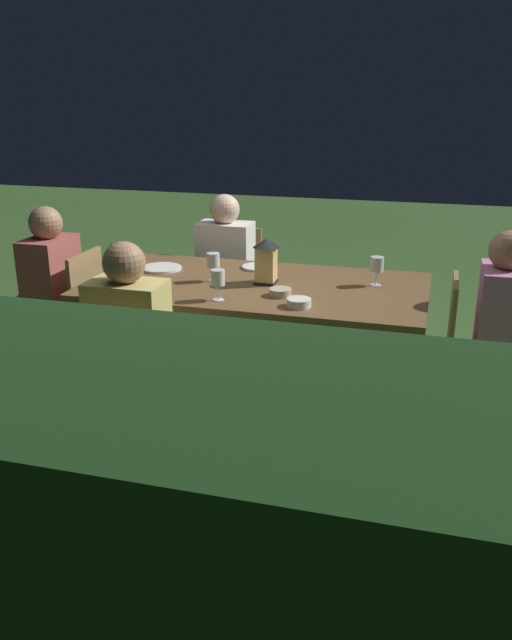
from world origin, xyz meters
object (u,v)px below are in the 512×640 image
Objects in this scene: plate_a at (258,267)px; bowl_olives at (280,292)px; plate_b at (161,268)px; wine_glass_b at (377,266)px; chair_side_left_b at (231,281)px; wine_glass_c at (218,279)px; chair_head_near at (471,348)px; green_bottle_on_table at (115,276)px; person_in_cream at (223,268)px; bowl_bread at (299,302)px; chair_side_right_b at (120,380)px; person_in_pink at (512,325)px; person_in_mustard at (135,337)px; wine_glass_a at (213,262)px; person_in_rust at (44,285)px; dining_table at (256,292)px; chair_head_far at (73,310)px; lantern_centerpiece at (266,259)px.

bowl_olives is (-0.28, 0.54, 0.01)m from plate_a.
wine_glass_b is at bearing -179.97° from plate_b.
chair_side_left_b is 1.31m from bowl_olives.
wine_glass_c is (-0.33, 1.27, 0.39)m from chair_side_left_b.
green_bottle_on_table reaches higher than chair_head_near.
bowl_bread is (-0.78, 1.07, 0.15)m from person_in_cream.
person_in_cream is at bearing -54.95° from bowl_olives.
chair_side_right_b is 1.00m from bowl_bread.
person_in_pink is (-0.20, 0.00, 0.15)m from chair_head_near.
green_bottle_on_table is (0.24, 1.15, 0.23)m from person_in_cream.
person_in_mustard is at bearing 46.05° from wine_glass_c.
wine_glass_a and wine_glass_c have the same top height.
person_in_rust is 0.90m from green_bottle_on_table.
person_in_cream reaches higher than bowl_olives.
person_in_rust reaches higher than dining_table.
person_in_pink is at bearing 180.00° from person_in_rust.
chair_side_right_b is (0.44, 0.91, -0.22)m from dining_table.
dining_table is 0.84m from person_in_cream.
chair_side_left_b is 3.43× the size of plate_b.
dining_table is at bearing -47.15° from bowl_bread.
wine_glass_b reaches higher than chair_side_right_b.
person_in_cream reaches higher than bowl_bread.
chair_head_far is 5.15× the size of wine_glass_c.
wine_glass_a is (-0.19, 0.93, 0.39)m from chair_side_left_b.
wine_glass_b is 0.94m from wine_glass_c.
plate_b is at bearing -42.87° from wine_glass_c.
chair_side_right_b reaches higher than bowl_bread.
person_in_mustard is 0.90m from plate_b.
wine_glass_a is (-0.19, 0.73, 0.24)m from person_in_cream.
chair_side_left_b is at bearing -60.57° from lantern_centerpiece.
wine_glass_b reaches higher than plate_b.
bowl_bread is (-0.78, -0.35, 0.15)m from person_in_mustard.
bowl_olives is at bearing -164.82° from green_bottle_on_table.
plate_a is 0.60m from bowl_olives.
green_bottle_on_table is at bearing 4.38° from bowl_bread.
person_in_rust reaches higher than bowl_bread.
wine_glass_c is 0.36m from bowl_olives.
lantern_centerpiece is at bearing -112.92° from wine_glass_c.
bowl_olives is at bearing 134.35° from dining_table.
lantern_centerpiece reaches higher than plate_a.
person_in_cream and person_in_pink have the same top height.
chair_side_right_b is at bearing 78.08° from wine_glass_a.
person_in_mustard is 1.44m from wine_glass_b.
plate_a is 0.80× the size of plate_b.
chair_side_left_b is 5.15× the size of wine_glass_c.
wine_glass_b is at bearing -124.26° from bowl_bread.
person_in_pink is 6.80× the size of wine_glass_c.
chair_head_far is 7.14× the size of bowl_olives.
wine_glass_c is 0.76m from plate_b.
wine_glass_b is at bearing -11.31° from person_in_pink.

